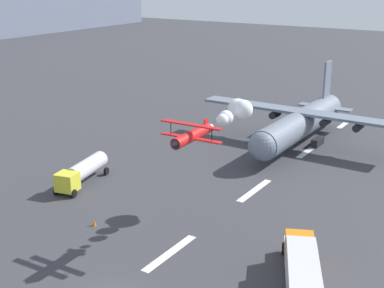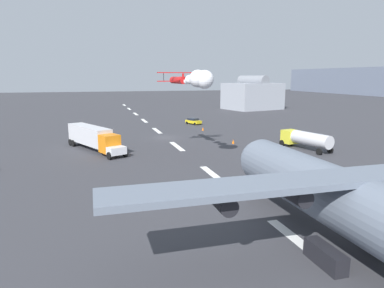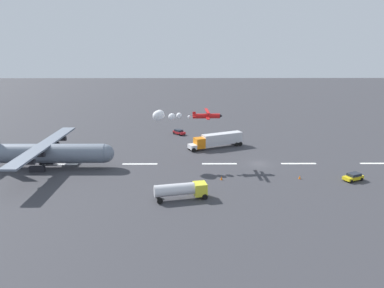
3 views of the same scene
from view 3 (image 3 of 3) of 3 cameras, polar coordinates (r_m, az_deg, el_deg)
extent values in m
plane|color=#38383D|center=(82.50, 10.71, -3.12)|extent=(440.00, 440.00, 0.00)
cube|color=white|center=(91.70, 27.63, -2.77)|extent=(8.00, 0.90, 0.01)
cube|color=white|center=(84.71, 16.74, -3.02)|extent=(8.00, 0.90, 0.01)
cube|color=white|center=(81.24, 4.41, -3.18)|extent=(8.00, 0.90, 0.01)
cube|color=white|center=(81.73, -8.37, -3.19)|extent=(8.00, 0.90, 0.01)
cube|color=white|center=(86.12, -20.41, -3.05)|extent=(8.00, 0.90, 0.01)
cylinder|color=slate|center=(83.83, -22.50, -1.40)|extent=(26.13, 4.34, 4.20)
sphere|color=slate|center=(79.78, -13.79, -1.46)|extent=(3.99, 3.99, 3.99)
cube|color=slate|center=(83.34, -22.63, -0.15)|extent=(3.37, 32.43, 0.40)
cylinder|color=black|center=(75.60, -24.77, -2.64)|extent=(2.41, 1.11, 1.10)
cylinder|color=black|center=(79.84, -23.37, -1.56)|extent=(2.41, 1.11, 1.10)
cylinder|color=black|center=(87.03, -21.34, 0.00)|extent=(2.41, 1.11, 1.10)
cylinder|color=black|center=(91.43, -20.28, 0.82)|extent=(2.41, 1.11, 1.10)
cube|color=black|center=(87.26, -22.30, -2.59)|extent=(3.21, 1.02, 1.20)
cube|color=black|center=(82.72, -23.61, -3.70)|extent=(3.21, 1.02, 1.20)
cylinder|color=red|center=(78.71, 2.29, 4.51)|extent=(6.00, 1.32, 1.08)
cube|color=red|center=(78.75, 2.44, 4.40)|extent=(0.90, 6.31, 0.12)
cube|color=red|center=(78.52, 2.45, 5.33)|extent=(0.90, 6.31, 0.12)
cylinder|color=black|center=(80.79, 2.30, 5.15)|extent=(0.08, 0.08, 1.29)
cylinder|color=black|center=(76.48, 2.59, 4.56)|extent=(0.08, 0.08, 1.29)
cube|color=red|center=(78.43, 0.34, 4.82)|extent=(0.70, 0.13, 1.10)
cube|color=red|center=(78.51, 0.34, 4.53)|extent=(0.68, 2.02, 0.08)
cone|color=black|center=(79.07, 4.71, 4.52)|extent=(0.74, 0.94, 0.91)
sphere|color=white|center=(78.41, -0.46, 4.37)|extent=(0.70, 0.70, 0.70)
sphere|color=white|center=(78.49, -2.08, 4.58)|extent=(1.26, 1.26, 1.26)
sphere|color=white|center=(78.13, -3.25, 4.37)|extent=(1.56, 1.56, 1.56)
sphere|color=white|center=(78.81, -5.21, 4.69)|extent=(2.19, 2.19, 2.19)
sphere|color=white|center=(78.11, -5.49, 4.51)|extent=(2.34, 2.34, 2.34)
cube|color=silver|center=(90.55, 0.05, -0.43)|extent=(2.49, 2.94, 1.10)
cube|color=orange|center=(91.17, 1.19, 0.17)|extent=(3.22, 3.27, 2.60)
cube|color=silver|center=(94.12, 4.88, 0.89)|extent=(11.10, 6.86, 2.80)
cylinder|color=black|center=(89.53, 0.27, -0.98)|extent=(1.15, 0.77, 1.10)
cylinder|color=black|center=(95.40, 7.17, -0.06)|extent=(1.15, 0.77, 1.10)
cylinder|color=black|center=(96.03, 7.78, 0.02)|extent=(1.15, 0.77, 1.10)
cylinder|color=black|center=(91.71, -0.39, -0.58)|extent=(1.15, 0.77, 1.10)
cylinder|color=black|center=(97.45, 6.40, 0.30)|extent=(1.15, 0.77, 1.10)
cylinder|color=black|center=(98.06, 7.00, 0.37)|extent=(1.15, 0.77, 1.10)
cube|color=yellow|center=(63.19, 1.28, -7.20)|extent=(2.66, 2.82, 2.20)
cylinder|color=silver|center=(62.21, -2.86, -7.34)|extent=(7.29, 3.55, 2.10)
cylinder|color=black|center=(64.82, 1.54, -7.65)|extent=(1.05, 0.53, 1.00)
cylinder|color=black|center=(63.48, -5.47, -8.24)|extent=(1.05, 0.53, 1.00)
cylinder|color=black|center=(62.70, 2.08, -8.49)|extent=(1.05, 0.53, 1.00)
cylinder|color=black|center=(61.30, -5.17, -9.13)|extent=(1.05, 0.53, 1.00)
cube|color=#B21E23|center=(107.40, -2.09, 1.87)|extent=(3.99, 4.21, 0.65)
cube|color=#1E232D|center=(107.42, -2.16, 2.20)|extent=(2.83, 2.90, 0.55)
cylinder|color=black|center=(106.99, -1.23, 1.65)|extent=(0.59, 0.63, 0.64)
cylinder|color=black|center=(109.09, -2.19, 1.91)|extent=(0.59, 0.63, 0.64)
cylinder|color=black|center=(105.87, -1.98, 1.49)|extent=(0.59, 0.63, 0.64)
cylinder|color=black|center=(108.00, -2.93, 1.76)|extent=(0.59, 0.63, 0.64)
cube|color=yellow|center=(77.95, 24.44, -4.91)|extent=(4.50, 3.40, 0.65)
cube|color=#1E232D|center=(77.91, 24.58, -4.47)|extent=(2.95, 2.56, 0.55)
cylinder|color=black|center=(76.46, 24.22, -5.53)|extent=(0.67, 0.47, 0.64)
cylinder|color=black|center=(78.62, 25.59, -5.13)|extent=(0.67, 0.47, 0.64)
cylinder|color=black|center=(77.53, 23.22, -5.13)|extent=(0.67, 0.47, 0.64)
cylinder|color=black|center=(79.66, 24.59, -4.75)|extent=(0.67, 0.47, 0.64)
cone|color=orange|center=(75.17, 16.91, -5.11)|extent=(0.44, 0.44, 0.75)
cone|color=orange|center=(71.69, 4.75, -5.47)|extent=(0.44, 0.44, 0.75)
camera|label=1|loc=(111.93, 23.46, 14.14)|focal=50.27mm
camera|label=2|loc=(104.03, -28.92, 5.60)|focal=32.86mm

